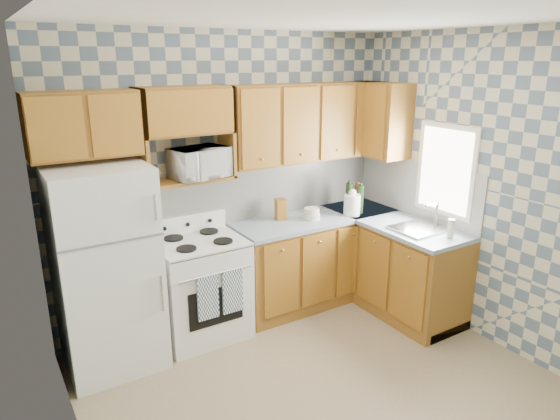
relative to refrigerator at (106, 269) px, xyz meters
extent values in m
plane|color=#7F6D4E|center=(1.27, -1.25, -0.84)|extent=(3.40, 3.40, 0.00)
cube|color=slate|center=(1.27, 0.35, 0.51)|extent=(3.40, 0.02, 2.70)
cube|color=slate|center=(2.97, -1.25, 0.51)|extent=(0.02, 3.20, 2.70)
cube|color=silver|center=(1.68, 0.34, 0.36)|extent=(2.60, 0.02, 0.56)
cube|color=silver|center=(2.96, -0.45, 0.36)|extent=(0.02, 1.60, 0.56)
cube|color=white|center=(0.00, 0.00, 0.00)|extent=(0.75, 0.70, 1.68)
cube|color=white|center=(0.80, 0.03, -0.39)|extent=(0.76, 0.65, 0.90)
cube|color=silver|center=(0.80, 0.03, 0.07)|extent=(0.76, 0.65, 0.02)
cube|color=white|center=(0.80, 0.30, 0.16)|extent=(0.76, 0.08, 0.17)
cube|color=navy|center=(0.73, -0.32, -0.31)|extent=(0.19, 0.02, 0.39)
cube|color=navy|center=(0.96, -0.32, -0.31)|extent=(0.19, 0.02, 0.39)
cube|color=brown|center=(2.10, 0.05, -0.40)|extent=(1.75, 0.60, 0.88)
cube|color=brown|center=(2.67, -0.45, -0.40)|extent=(0.60, 1.60, 0.88)
cube|color=gray|center=(2.10, 0.05, 0.06)|extent=(1.77, 0.63, 0.04)
cube|color=gray|center=(2.67, -0.45, 0.06)|extent=(0.63, 1.60, 0.04)
cube|color=brown|center=(2.10, 0.19, 1.01)|extent=(1.75, 0.33, 0.74)
cube|color=brown|center=(-0.02, 0.19, 1.13)|extent=(0.82, 0.33, 0.50)
cube|color=brown|center=(2.81, 0.00, 1.01)|extent=(0.33, 0.70, 0.74)
cube|color=brown|center=(0.80, 0.19, 0.60)|extent=(0.80, 0.33, 0.03)
imported|color=white|center=(0.90, 0.13, 0.74)|extent=(0.54, 0.42, 0.27)
cube|color=#B7B7BC|center=(2.67, -0.80, 0.09)|extent=(0.48, 0.40, 0.03)
cube|color=white|center=(2.96, -0.80, 0.61)|extent=(0.02, 0.66, 0.86)
cylinder|color=black|center=(2.44, -0.05, 0.24)|extent=(0.07, 0.07, 0.32)
cylinder|color=black|center=(2.54, -0.11, 0.23)|extent=(0.07, 0.07, 0.29)
cylinder|color=#592F12|center=(2.59, -0.01, 0.22)|extent=(0.07, 0.07, 0.27)
cube|color=brown|center=(1.73, 0.14, 0.19)|extent=(0.11, 0.11, 0.21)
cylinder|color=white|center=(2.43, -0.12, 0.19)|extent=(0.17, 0.17, 0.21)
cylinder|color=beige|center=(2.74, -1.10, 0.17)|extent=(0.06, 0.06, 0.17)
camera|label=1|loc=(-0.76, -3.84, 1.62)|focal=32.00mm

